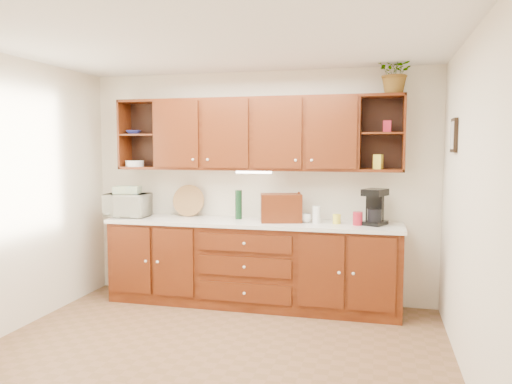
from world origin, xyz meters
The scene contains 25 objects.
floor centered at (0.00, 0.00, 0.00)m, with size 4.00×4.00×0.00m, color brown.
ceiling centered at (0.00, 0.00, 2.60)m, with size 4.00×4.00×0.00m, color white.
back_wall centered at (0.00, 1.75, 1.30)m, with size 4.00×4.00×0.00m, color #EDE2C7.
right_wall centered at (2.00, 0.00, 1.30)m, with size 3.50×3.50×0.00m, color #EDE2C7.
base_cabinets centered at (0.00, 1.45, 0.45)m, with size 3.20×0.60×0.90m, color #3A1306.
countertop centered at (0.00, 1.44, 0.92)m, with size 3.24×0.64×0.04m, color white.
upper_cabinets centered at (0.01, 1.59, 1.89)m, with size 3.20×0.33×0.80m.
undercabinet_light centered at (0.00, 1.53, 1.47)m, with size 0.40×0.05×0.03m, color white.
framed_picture centered at (1.98, 0.90, 1.85)m, with size 0.03×0.24×0.30m, color black.
wicker_basket centered at (-1.52, 1.44, 1.01)m, with size 0.24×0.24×0.14m, color #9C6E41.
microwave centered at (-1.49, 1.43, 1.07)m, with size 0.49×0.33×0.27m, color beige.
towel_stack centered at (-1.49, 1.43, 1.25)m, with size 0.29×0.21×0.09m, color #EBDB6E.
wine_bottle centered at (-0.18, 1.55, 1.10)m, with size 0.08×0.08×0.33m, color #10321A.
woven_tray centered at (-0.81, 1.64, 0.95)m, with size 0.37×0.37×0.02m, color #9C6E41.
bread_box centered at (0.32, 1.46, 1.09)m, with size 0.43×0.27×0.30m, color #3A1306.
mug_tree centered at (0.51, 1.51, 0.99)m, with size 0.31×0.30×0.33m.
canister_red centered at (1.14, 1.42, 1.01)m, with size 0.10×0.10×0.14m, color maroon.
canister_white centered at (0.71, 1.46, 1.03)m, with size 0.09×0.09×0.18m, color white.
canister_yellow centered at (0.92, 1.47, 0.99)m, with size 0.08×0.08×0.10m, color yellow.
coffee_maker centered at (1.31, 1.50, 1.12)m, with size 0.29×0.32×0.38m.
bowl_stack centered at (-1.47, 1.57, 1.92)m, with size 0.18×0.18×0.04m, color navy.
plate_stack centered at (-1.45, 1.55, 1.56)m, with size 0.21×0.21×0.07m, color white.
pantry_box_yellow centered at (1.33, 1.55, 1.60)m, with size 0.08×0.07×0.15m, color yellow.
pantry_box_red centered at (1.42, 1.57, 1.96)m, with size 0.08×0.07×0.12m, color maroon.
potted_plant centered at (1.50, 1.54, 2.51)m, with size 0.39×0.34×0.44m, color #999999.
Camera 1 is at (1.35, -3.80, 1.74)m, focal length 35.00 mm.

